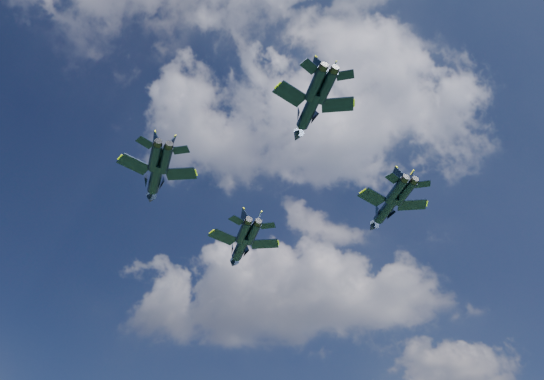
{
  "coord_description": "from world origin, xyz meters",
  "views": [
    {
      "loc": [
        8.35,
        -55.07,
        3.13
      ],
      "look_at": [
        -3.83,
        9.14,
        56.7
      ],
      "focal_mm": 35.0,
      "sensor_mm": 36.0,
      "label": 1
    }
  ],
  "objects_px": {
    "jet_slot": "(308,112)",
    "jet_right": "(386,210)",
    "jet_left": "(155,179)",
    "jet_lead": "(240,248)"
  },
  "relations": [
    {
      "from": "jet_slot",
      "to": "jet_left",
      "type": "bearing_deg",
      "value": 136.59
    },
    {
      "from": "jet_left",
      "to": "jet_right",
      "type": "distance_m",
      "value": 37.83
    },
    {
      "from": "jet_left",
      "to": "jet_slot",
      "type": "xyz_separation_m",
      "value": [
        24.72,
        -7.24,
        2.25
      ]
    },
    {
      "from": "jet_left",
      "to": "jet_slot",
      "type": "bearing_deg",
      "value": -44.88
    },
    {
      "from": "jet_left",
      "to": "jet_right",
      "type": "height_order",
      "value": "jet_right"
    },
    {
      "from": "jet_lead",
      "to": "jet_left",
      "type": "relative_size",
      "value": 1.11
    },
    {
      "from": "jet_slot",
      "to": "jet_right",
      "type": "bearing_deg",
      "value": 39.22
    },
    {
      "from": "jet_left",
      "to": "jet_right",
      "type": "bearing_deg",
      "value": -4.75
    },
    {
      "from": "jet_lead",
      "to": "jet_right",
      "type": "relative_size",
      "value": 1.09
    },
    {
      "from": "jet_right",
      "to": "jet_slot",
      "type": "bearing_deg",
      "value": -141.01
    }
  ]
}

